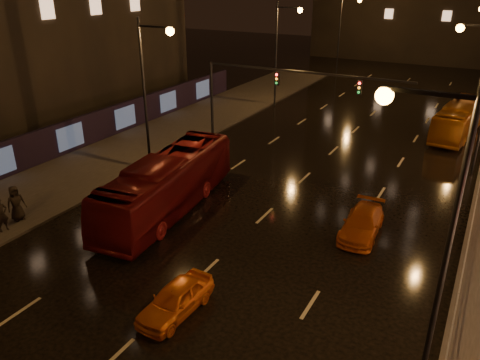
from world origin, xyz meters
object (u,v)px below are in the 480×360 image
object	(u,v)px
bus_curb	(459,119)
pedestrian_a	(1,215)
bus_red	(168,184)
taxi_far	(362,223)
pedestrian_c	(16,203)
taxi_near	(176,299)

from	to	relation	value
bus_curb	pedestrian_a	distance (m)	34.37
bus_red	taxi_far	distance (m)	10.70
bus_curb	taxi_far	bearing A→B (deg)	-90.78
pedestrian_c	bus_red	bearing A→B (deg)	-33.55
pedestrian_c	taxi_far	bearing A→B (deg)	-48.06
bus_red	pedestrian_c	size ratio (longest dim) A/B	5.92
bus_curb	taxi_near	world-z (taller)	bus_curb
taxi_near	pedestrian_a	xyz separation A→B (m)	(-11.50, 0.81, 0.43)
pedestrian_a	bus_red	bearing A→B (deg)	-30.40
taxi_far	taxi_near	bearing A→B (deg)	-119.34
pedestrian_c	taxi_near	bearing A→B (deg)	-82.09
taxi_near	pedestrian_c	world-z (taller)	pedestrian_c
taxi_far	pedestrian_c	world-z (taller)	pedestrian_c
taxi_near	taxi_far	xyz separation A→B (m)	(4.75, 9.58, -0.00)
bus_curb	taxi_far	xyz separation A→B (m)	(-2.55, -20.00, -0.76)
taxi_near	pedestrian_a	size ratio (longest dim) A/B	2.02
bus_red	bus_curb	world-z (taller)	bus_red
taxi_near	pedestrian_c	xyz separation A→B (m)	(-11.87, 1.97, 0.50)
taxi_near	bus_red	bearing A→B (deg)	131.08
taxi_far	pedestrian_c	size ratio (longest dim) A/B	2.21
bus_red	pedestrian_a	size ratio (longest dim) A/B	6.34
taxi_near	taxi_far	bearing A→B (deg)	66.29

